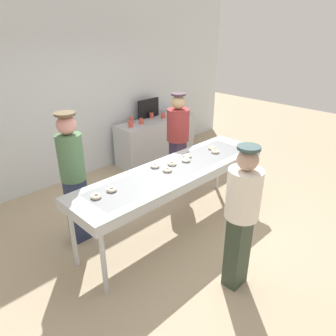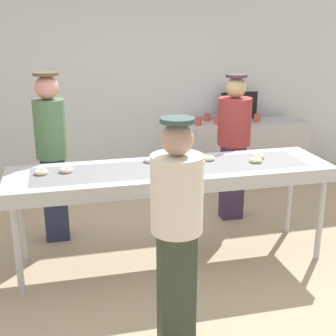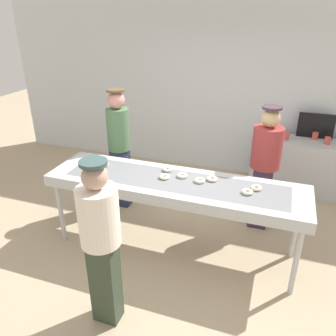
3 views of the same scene
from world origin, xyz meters
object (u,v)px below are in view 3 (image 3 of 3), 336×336
(sugar_donut_1, at_px, (256,188))
(paper_cup_4, at_px, (282,131))
(paper_cup_3, at_px, (315,136))
(paper_cup_0, at_px, (286,136))
(prep_counter, at_px, (309,167))
(sugar_donut_0, at_px, (89,162))
(paper_cup_1, at_px, (268,134))
(menu_display, at_px, (316,126))
(fryer_conveyor, at_px, (175,186))
(sugar_donut_2, at_px, (247,192))
(sugar_donut_7, at_px, (168,169))
(sugar_donut_3, at_px, (200,180))
(sugar_donut_6, at_px, (104,164))
(sugar_donut_4, at_px, (212,179))
(customer_waiting, at_px, (101,237))
(sugar_donut_8, at_px, (164,177))
(worker_assistant, at_px, (119,144))
(sugar_donut_5, at_px, (182,176))
(worker_baker, at_px, (265,161))
(paper_cup_2, at_px, (328,141))

(sugar_donut_1, bearing_deg, paper_cup_4, 85.04)
(paper_cup_3, bearing_deg, paper_cup_4, 174.94)
(sugar_donut_1, height_order, paper_cup_0, sugar_donut_1)
(prep_counter, bearing_deg, sugar_donut_1, -108.94)
(sugar_donut_0, height_order, paper_cup_1, sugar_donut_0)
(sugar_donut_1, height_order, prep_counter, sugar_donut_1)
(sugar_donut_0, relative_size, menu_display, 0.22)
(prep_counter, bearing_deg, fryer_conveyor, -127.21)
(sugar_donut_2, height_order, sugar_donut_7, same)
(sugar_donut_1, xyz_separation_m, sugar_donut_3, (-0.61, -0.03, 0.00))
(sugar_donut_6, xyz_separation_m, paper_cup_4, (2.00, 2.14, -0.05))
(sugar_donut_4, relative_size, customer_waiting, 0.07)
(sugar_donut_7, bearing_deg, paper_cup_4, 58.72)
(sugar_donut_3, distance_m, sugar_donut_8, 0.40)
(sugar_donut_0, relative_size, worker_assistant, 0.07)
(paper_cup_4, bearing_deg, sugar_donut_7, -121.28)
(sugar_donut_1, height_order, paper_cup_3, sugar_donut_1)
(worker_assistant, xyz_separation_m, menu_display, (2.60, 1.54, 0.07))
(fryer_conveyor, relative_size, sugar_donut_5, 24.53)
(fryer_conveyor, xyz_separation_m, sugar_donut_8, (-0.13, 0.01, 0.09))
(sugar_donut_0, bearing_deg, sugar_donut_4, 2.29)
(customer_waiting, relative_size, paper_cup_4, 15.00)
(worker_baker, distance_m, paper_cup_1, 1.19)
(fryer_conveyor, xyz_separation_m, paper_cup_0, (1.14, 2.02, 0.04))
(sugar_donut_2, relative_size, paper_cup_0, 1.10)
(sugar_donut_5, relative_size, paper_cup_2, 1.10)
(sugar_donut_0, distance_m, paper_cup_0, 2.99)
(paper_cup_3, xyz_separation_m, paper_cup_4, (-0.49, 0.04, 0.00))
(paper_cup_4, bearing_deg, sugar_donut_8, -118.30)
(worker_assistant, relative_size, paper_cup_3, 15.90)
(menu_display, bearing_deg, sugar_donut_8, -126.74)
(sugar_donut_7, distance_m, paper_cup_0, 2.22)
(sugar_donut_6, distance_m, sugar_donut_8, 0.81)
(worker_baker, bearing_deg, sugar_donut_0, 6.80)
(paper_cup_0, bearing_deg, sugar_donut_8, -122.33)
(sugar_donut_5, bearing_deg, sugar_donut_3, -13.52)
(sugar_donut_8, height_order, paper_cup_0, sugar_donut_8)
(customer_waiting, height_order, paper_cup_2, customer_waiting)
(fryer_conveyor, distance_m, worker_assistant, 1.28)
(sugar_donut_3, height_order, menu_display, menu_display)
(paper_cup_0, height_order, paper_cup_4, same)
(sugar_donut_5, bearing_deg, paper_cup_2, 48.81)
(sugar_donut_0, height_order, sugar_donut_7, same)
(worker_baker, xyz_separation_m, prep_counter, (0.64, 1.22, -0.53))
(worker_baker, height_order, paper_cup_3, worker_baker)
(sugar_donut_0, xyz_separation_m, sugar_donut_4, (1.54, 0.06, 0.00))
(fryer_conveyor, relative_size, paper_cup_1, 26.96)
(sugar_donut_5, xyz_separation_m, paper_cup_1, (0.82, 1.90, -0.05))
(sugar_donut_5, height_order, paper_cup_4, sugar_donut_5)
(paper_cup_1, relative_size, paper_cup_3, 1.00)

